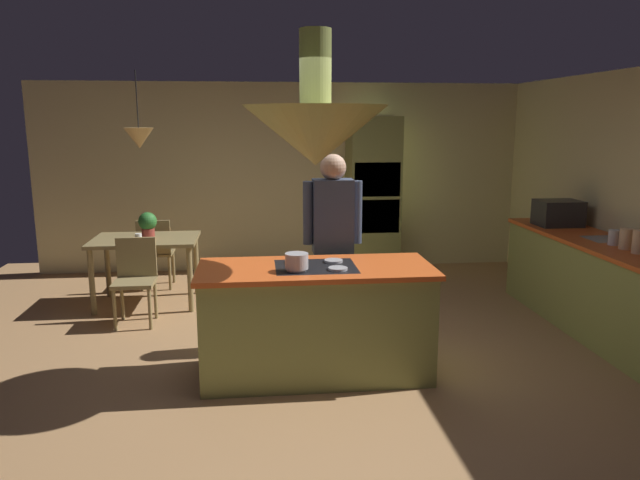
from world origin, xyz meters
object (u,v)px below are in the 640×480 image
Objects in this scene: chair_by_back_wall at (156,249)px; cooking_pot_on_cooktop at (297,261)px; chair_facing_island at (135,275)px; potted_plant_on_table at (148,224)px; kitchen_island at (316,320)px; dining_table at (146,247)px; person_at_island at (333,236)px; canister_sugar at (626,239)px; microwave_on_counter at (558,213)px; canister_flour at (639,242)px; oven_tower at (373,196)px; cup_on_table at (138,238)px; canister_tea at (614,237)px.

cooking_pot_on_cooktop is at bearing 118.31° from chair_by_back_wall.
potted_plant_on_table is (0.05, 0.57, 0.42)m from chair_facing_island.
dining_table is (-1.70, 2.10, 0.20)m from kitchen_island.
chair_facing_island is (-1.92, 0.80, -0.51)m from person_at_island.
canister_sugar is 3.04m from cooking_pot_on_cooktop.
chair_by_back_wall is at bearing 165.64° from microwave_on_counter.
microwave_on_counter is at bearing 29.49° from cooking_pot_on_cooktop.
cooking_pot_on_cooktop is at bearing -174.46° from canister_flour.
chair_by_back_wall is 5.24m from canister_flour.
oven_tower is 11.14× the size of canister_sugar.
canister_flour is (4.57, -1.74, 0.21)m from cup_on_table.
kitchen_island is 2.15× the size of chair_facing_island.
chair_facing_island is (0.00, -0.63, -0.15)m from dining_table.
potted_plant_on_table is 1.67× the size of cooking_pot_on_cooktop.
microwave_on_counter is at bearing -43.93° from oven_tower.
kitchen_island is at bearing -51.01° from dining_table.
chair_facing_island is 1.89× the size of microwave_on_counter.
cooking_pot_on_cooktop is at bearing -52.21° from cup_on_table.
canister_sugar reaches higher than chair_facing_island.
person_at_island is at bearing 133.13° from chair_by_back_wall.
canister_flour reaches higher than canister_sugar.
chair_facing_island is 1.26m from chair_by_back_wall.
kitchen_island is 2.93m from canister_tea.
kitchen_island is 10.40× the size of cooking_pot_on_cooktop.
microwave_on_counter is (4.54, -1.16, 0.54)m from chair_by_back_wall.
canister_sugar reaches higher than cup_on_table.
canister_sugar is (4.57, -1.56, 0.20)m from cup_on_table.
oven_tower is 3.01m from potted_plant_on_table.
oven_tower is at bearing 32.33° from chair_facing_island.
chair_by_back_wall is 0.81m from potted_plant_on_table.
chair_by_back_wall is at bearing 94.07° from potted_plant_on_table.
cup_on_table is (-2.83, -1.35, -0.25)m from oven_tower.
canister_tea is at bearing -90.00° from microwave_on_counter.
canister_sugar reaches higher than cooking_pot_on_cooktop.
canister_flour is 0.18m from canister_sugar.
chair_facing_island reaches higher than dining_table.
person_at_island is 2.32m from cup_on_table.
canister_tea is (4.54, -2.21, 0.48)m from chair_by_back_wall.
person_at_island reaches higher than canister_sugar.
canister_tea is at bearing -57.41° from oven_tower.
cup_on_table is at bearing 163.26° from canister_tea.
cup_on_table is at bearing -119.89° from potted_plant_on_table.
canister_flour reaches higher than kitchen_island.
oven_tower reaches higher than cooking_pot_on_cooktop.
kitchen_island is at bearing -169.61° from canister_tea.
potted_plant_on_table is at bearing 161.36° from canister_tea.
canister_flour is at bearing -90.00° from canister_sugar.
chair_facing_island is at bearing -85.82° from cup_on_table.
chair_facing_island is 4.71m from canister_sugar.
person_at_island is at bearing -35.98° from potted_plant_on_table.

